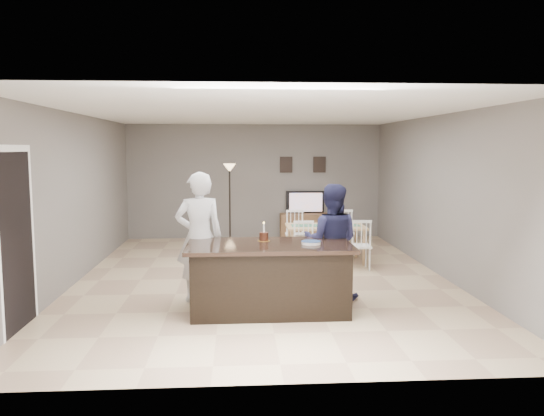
{
  "coord_description": "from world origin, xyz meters",
  "views": [
    {
      "loc": [
        -0.41,
        -8.6,
        2.14
      ],
      "look_at": [
        0.13,
        -0.3,
        1.2
      ],
      "focal_mm": 35.0,
      "sensor_mm": 36.0,
      "label": 1
    }
  ],
  "objects": [
    {
      "name": "floor_lamp",
      "position": [
        -0.58,
        2.8,
        1.4
      ],
      "size": [
        0.27,
        0.27,
        1.81
      ],
      "color": "black",
      "rests_on": "floor"
    },
    {
      "name": "tv_screen_glow",
      "position": [
        1.2,
        3.76,
        0.87
      ],
      "size": [
        0.78,
        0.0,
        0.78
      ],
      "primitive_type": "plane",
      "rotation": [
        1.57,
        0.0,
        3.14
      ],
      "color": "orange",
      "rests_on": "tv_console"
    },
    {
      "name": "television",
      "position": [
        1.2,
        3.84,
        0.86
      ],
      "size": [
        0.91,
        0.12,
        0.53
      ],
      "primitive_type": "imported",
      "rotation": [
        0.0,
        0.0,
        3.14
      ],
      "color": "black",
      "rests_on": "tv_console"
    },
    {
      "name": "birthday_cake",
      "position": [
        -0.06,
        -1.57,
        0.96
      ],
      "size": [
        0.17,
        0.17,
        0.26
      ],
      "color": "gold",
      "rests_on": "kitchen_island"
    },
    {
      "name": "man",
      "position": [
        0.92,
        -1.25,
        0.82
      ],
      "size": [
        0.93,
        0.81,
        1.64
      ],
      "primitive_type": "imported",
      "rotation": [
        0.0,
        0.0,
        2.88
      ],
      "color": "#1C1D3D",
      "rests_on": "floor"
    },
    {
      "name": "woman",
      "position": [
        -0.95,
        -1.25,
        0.91
      ],
      "size": [
        0.73,
        0.55,
        1.82
      ],
      "primitive_type": "imported",
      "rotation": [
        0.0,
        0.0,
        3.33
      ],
      "color": "silver",
      "rests_on": "floor"
    },
    {
      "name": "tv_console",
      "position": [
        1.2,
        3.77,
        0.3
      ],
      "size": [
        1.2,
        0.4,
        0.6
      ],
      "primitive_type": "cube",
      "color": "brown",
      "rests_on": "floor"
    },
    {
      "name": "kitchen_island",
      "position": [
        0.0,
        -1.8,
        0.45
      ],
      "size": [
        2.15,
        1.1,
        0.9
      ],
      "color": "black",
      "rests_on": "floor"
    },
    {
      "name": "doorway",
      "position": [
        -2.99,
        -2.3,
        1.26
      ],
      "size": [
        0.0,
        2.1,
        2.65
      ],
      "color": "black",
      "rests_on": "floor"
    },
    {
      "name": "room_shell",
      "position": [
        0.0,
        0.0,
        1.68
      ],
      "size": [
        8.0,
        8.0,
        8.0
      ],
      "color": "slate",
      "rests_on": "floor"
    },
    {
      "name": "dining_table",
      "position": [
        1.24,
        1.18,
        0.57
      ],
      "size": [
        1.48,
        1.68,
        0.9
      ],
      "rotation": [
        0.0,
        0.0,
        -0.01
      ],
      "color": "#A58459",
      "rests_on": "floor"
    },
    {
      "name": "floor",
      "position": [
        0.0,
        0.0,
        0.0
      ],
      "size": [
        8.0,
        8.0,
        0.0
      ],
      "primitive_type": "plane",
      "color": "tan",
      "rests_on": "ground"
    },
    {
      "name": "picture_frames",
      "position": [
        1.15,
        3.98,
        1.75
      ],
      "size": [
        1.1,
        0.02,
        0.38
      ],
      "color": "black",
      "rests_on": "room_shell"
    },
    {
      "name": "plate_stack",
      "position": [
        0.54,
        -1.85,
        0.92
      ],
      "size": [
        0.26,
        0.26,
        0.04
      ],
      "color": "white",
      "rests_on": "kitchen_island"
    }
  ]
}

